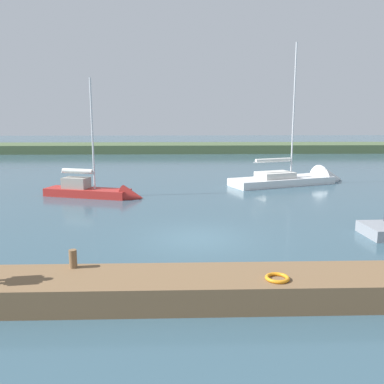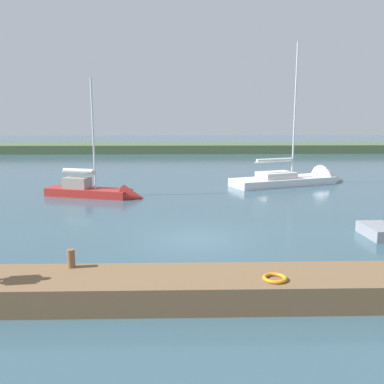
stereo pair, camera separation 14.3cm
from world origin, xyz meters
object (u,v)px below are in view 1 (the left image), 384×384
at_px(sailboat_outer_mooring, 98,193).
at_px(sailboat_far_left, 302,181).
at_px(mooring_post_near, 73,259).
at_px(life_ring_buoy, 277,278).

bearing_deg(sailboat_outer_mooring, sailboat_far_left, 35.75).
height_order(mooring_post_near, sailboat_outer_mooring, sailboat_outer_mooring).
relative_size(mooring_post_near, life_ring_buoy, 0.82).
bearing_deg(mooring_post_near, sailboat_far_left, -122.70).
xyz_separation_m(sailboat_outer_mooring, sailboat_far_left, (-14.87, -5.13, -0.07)).
relative_size(mooring_post_near, sailboat_outer_mooring, 0.07).
height_order(life_ring_buoy, sailboat_outer_mooring, sailboat_outer_mooring).
distance_m(mooring_post_near, sailboat_far_left, 23.55).
bearing_deg(mooring_post_near, life_ring_buoy, 169.21).
distance_m(life_ring_buoy, sailboat_outer_mooring, 17.64).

